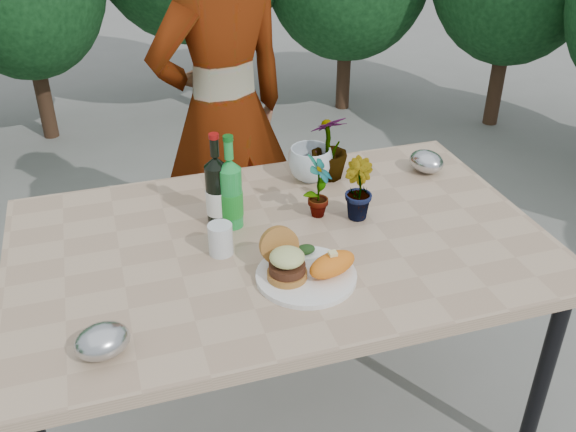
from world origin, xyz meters
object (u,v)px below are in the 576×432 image
object	(u,v)px
wine_bottle	(217,192)
patio_table	(280,255)
person	(224,114)
dinner_plate	(306,276)

from	to	relation	value
wine_bottle	patio_table	bearing A→B (deg)	-53.95
person	dinner_plate	bearing A→B (deg)	72.46
patio_table	wine_bottle	size ratio (longest dim) A/B	5.23
dinner_plate	person	size ratio (longest dim) A/B	0.17
dinner_plate	wine_bottle	size ratio (longest dim) A/B	0.92
wine_bottle	person	world-z (taller)	person
person	patio_table	bearing A→B (deg)	71.59
dinner_plate	person	world-z (taller)	person
dinner_plate	wine_bottle	bearing A→B (deg)	115.46
person	wine_bottle	bearing A→B (deg)	58.29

